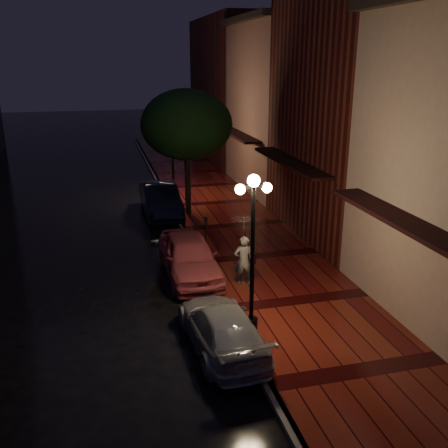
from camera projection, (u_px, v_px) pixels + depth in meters
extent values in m
plane|color=black|center=(202.00, 265.00, 18.25)|extent=(120.00, 120.00, 0.00)
cube|color=#430C0D|center=(260.00, 257.00, 18.75)|extent=(4.50, 60.00, 0.15)
cube|color=#595451|center=(202.00, 263.00, 18.23)|extent=(0.25, 60.00, 0.15)
cube|color=#511914|center=(361.00, 103.00, 19.98)|extent=(5.00, 8.00, 11.00)
cube|color=#8C5951|center=(288.00, 109.00, 27.65)|extent=(5.00, 8.00, 9.00)
cube|color=#511914|center=(239.00, 90.00, 36.70)|extent=(5.00, 12.00, 10.00)
cylinder|color=black|center=(252.00, 261.00, 13.05)|extent=(0.12, 0.12, 4.00)
cylinder|color=black|center=(251.00, 323.00, 13.63)|extent=(0.36, 0.36, 0.30)
cube|color=black|center=(254.00, 187.00, 12.42)|extent=(0.70, 0.08, 0.08)
sphere|color=#FFD299|center=(254.00, 181.00, 12.37)|extent=(0.32, 0.32, 0.32)
sphere|color=#FFD299|center=(240.00, 189.00, 12.36)|extent=(0.26, 0.26, 0.26)
sphere|color=#FFD299|center=(267.00, 188.00, 12.52)|extent=(0.26, 0.26, 0.26)
cylinder|color=black|center=(173.00, 160.00, 25.94)|extent=(0.12, 0.12, 4.00)
cylinder|color=black|center=(174.00, 195.00, 26.52)|extent=(0.36, 0.36, 0.30)
cube|color=black|center=(171.00, 121.00, 25.31)|extent=(0.70, 0.08, 0.08)
sphere|color=#FFD299|center=(171.00, 118.00, 25.26)|extent=(0.32, 0.32, 0.32)
sphere|color=#FFD299|center=(165.00, 123.00, 25.24)|extent=(0.26, 0.26, 0.26)
sphere|color=#FFD299|center=(178.00, 122.00, 25.40)|extent=(0.26, 0.26, 0.26)
cylinder|color=black|center=(188.00, 181.00, 23.36)|extent=(0.28, 0.28, 3.20)
ellipsoid|color=black|center=(186.00, 124.00, 22.54)|extent=(4.16, 4.16, 3.20)
sphere|color=black|center=(199.00, 135.00, 23.44)|extent=(1.80, 1.80, 1.80)
sphere|color=black|center=(176.00, 138.00, 21.91)|extent=(1.80, 1.80, 1.80)
imported|color=#CB535C|center=(189.00, 256.00, 17.10)|extent=(1.84, 4.37, 1.48)
imported|color=black|center=(160.00, 199.00, 23.92)|extent=(1.69, 4.64, 1.52)
imported|color=#9D9DA4|center=(222.00, 328.00, 12.85)|extent=(1.89, 4.17, 1.18)
imported|color=silver|center=(244.00, 261.00, 16.03)|extent=(0.67, 0.50, 1.69)
imported|color=silver|center=(244.00, 230.00, 15.69)|extent=(0.98, 1.00, 0.90)
cylinder|color=black|center=(244.00, 250.00, 15.90)|extent=(0.02, 0.02, 1.35)
cube|color=black|center=(253.00, 258.00, 16.01)|extent=(0.14, 0.32, 0.34)
cylinder|color=black|center=(206.00, 235.00, 19.28)|extent=(0.06, 0.06, 1.09)
cube|color=black|center=(206.00, 219.00, 19.07)|extent=(0.14, 0.12, 0.22)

